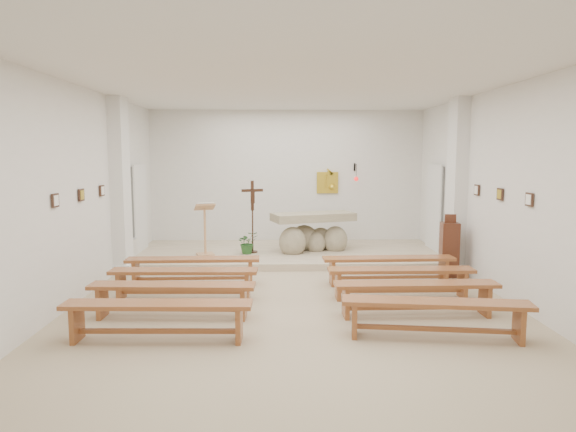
{
  "coord_description": "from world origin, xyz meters",
  "views": [
    {
      "loc": [
        -0.26,
        -8.26,
        2.39
      ],
      "look_at": [
        -0.04,
        1.6,
        1.19
      ],
      "focal_mm": 32.0,
      "sensor_mm": 36.0,
      "label": 1
    }
  ],
  "objects_px": {
    "crucifix_stand": "(253,211)",
    "bench_left_fourth": "(158,312)",
    "altar": "(312,235)",
    "bench_left_third": "(172,292)",
    "bench_right_front": "(388,264)",
    "bench_left_second": "(184,277)",
    "bench_right_fourth": "(436,310)",
    "donation_pedestal": "(449,249)",
    "bench_right_second": "(401,276)",
    "lectern": "(205,229)",
    "bench_right_third": "(416,291)",
    "bench_left_front": "(193,265)"
  },
  "relations": [
    {
      "from": "crucifix_stand",
      "to": "bench_right_front",
      "type": "relative_size",
      "value": 0.68
    },
    {
      "from": "bench_right_front",
      "to": "bench_left_front",
      "type": "bearing_deg",
      "value": 178.05
    },
    {
      "from": "crucifix_stand",
      "to": "bench_left_second",
      "type": "distance_m",
      "value": 3.51
    },
    {
      "from": "donation_pedestal",
      "to": "bench_left_front",
      "type": "distance_m",
      "value": 4.92
    },
    {
      "from": "bench_left_third",
      "to": "bench_right_third",
      "type": "distance_m",
      "value": 3.58
    },
    {
      "from": "bench_right_second",
      "to": "donation_pedestal",
      "type": "bearing_deg",
      "value": 48.79
    },
    {
      "from": "lectern",
      "to": "bench_right_third",
      "type": "height_order",
      "value": "lectern"
    },
    {
      "from": "crucifix_stand",
      "to": "bench_right_third",
      "type": "bearing_deg",
      "value": -76.94
    },
    {
      "from": "donation_pedestal",
      "to": "bench_left_fourth",
      "type": "relative_size",
      "value": 0.51
    },
    {
      "from": "altar",
      "to": "donation_pedestal",
      "type": "xyz_separation_m",
      "value": [
        2.54,
        -1.95,
        0.02
      ]
    },
    {
      "from": "bench_left_second",
      "to": "bench_right_fourth",
      "type": "relative_size",
      "value": 0.99
    },
    {
      "from": "crucifix_stand",
      "to": "bench_right_fourth",
      "type": "relative_size",
      "value": 0.67
    },
    {
      "from": "bench_left_second",
      "to": "bench_left_fourth",
      "type": "xyz_separation_m",
      "value": [
        0.0,
        -1.88,
        0.0
      ]
    },
    {
      "from": "bench_left_fourth",
      "to": "bench_left_second",
      "type": "bearing_deg",
      "value": 91.43
    },
    {
      "from": "crucifix_stand",
      "to": "bench_left_third",
      "type": "bearing_deg",
      "value": -121.47
    },
    {
      "from": "bench_right_second",
      "to": "bench_left_fourth",
      "type": "distance_m",
      "value": 4.04
    },
    {
      "from": "bench_right_fourth",
      "to": "bench_right_third",
      "type": "bearing_deg",
      "value": 97.66
    },
    {
      "from": "bench_left_fourth",
      "to": "lectern",
      "type": "bearing_deg",
      "value": 92.13
    },
    {
      "from": "bench_right_fourth",
      "to": "lectern",
      "type": "bearing_deg",
      "value": 134.52
    },
    {
      "from": "lectern",
      "to": "bench_right_third",
      "type": "bearing_deg",
      "value": -65.51
    },
    {
      "from": "crucifix_stand",
      "to": "bench_right_third",
      "type": "relative_size",
      "value": 0.68
    },
    {
      "from": "bench_right_second",
      "to": "bench_left_fourth",
      "type": "bearing_deg",
      "value": -152.54
    },
    {
      "from": "bench_right_front",
      "to": "bench_right_third",
      "type": "bearing_deg",
      "value": -91.95
    },
    {
      "from": "bench_left_second",
      "to": "bench_right_fourth",
      "type": "height_order",
      "value": "same"
    },
    {
      "from": "bench_right_front",
      "to": "bench_right_second",
      "type": "bearing_deg",
      "value": -91.95
    },
    {
      "from": "bench_right_second",
      "to": "bench_left_third",
      "type": "bearing_deg",
      "value": -165.54
    },
    {
      "from": "crucifix_stand",
      "to": "bench_left_third",
      "type": "height_order",
      "value": "crucifix_stand"
    },
    {
      "from": "bench_left_front",
      "to": "bench_right_third",
      "type": "relative_size",
      "value": 1.0
    },
    {
      "from": "bench_left_third",
      "to": "bench_right_fourth",
      "type": "xyz_separation_m",
      "value": [
        3.58,
        -0.94,
        0.0
      ]
    },
    {
      "from": "bench_right_front",
      "to": "bench_right_second",
      "type": "xyz_separation_m",
      "value": [
        0.0,
        -0.94,
        0.0
      ]
    },
    {
      "from": "lectern",
      "to": "crucifix_stand",
      "type": "relative_size",
      "value": 0.73
    },
    {
      "from": "lectern",
      "to": "donation_pedestal",
      "type": "bearing_deg",
      "value": -34.84
    },
    {
      "from": "altar",
      "to": "lectern",
      "type": "bearing_deg",
      "value": 173.89
    },
    {
      "from": "bench_left_second",
      "to": "bench_right_fourth",
      "type": "bearing_deg",
      "value": -26.45
    },
    {
      "from": "crucifix_stand",
      "to": "bench_left_third",
      "type": "distance_m",
      "value": 4.4
    },
    {
      "from": "crucifix_stand",
      "to": "bench_left_fourth",
      "type": "distance_m",
      "value": 5.31
    },
    {
      "from": "bench_right_third",
      "to": "bench_right_fourth",
      "type": "bearing_deg",
      "value": -90.96
    },
    {
      "from": "crucifix_stand",
      "to": "bench_right_second",
      "type": "xyz_separation_m",
      "value": [
        2.6,
        -3.29,
        -0.72
      ]
    },
    {
      "from": "crucifix_stand",
      "to": "bench_right_front",
      "type": "distance_m",
      "value": 3.58
    },
    {
      "from": "crucifix_stand",
      "to": "bench_left_second",
      "type": "relative_size",
      "value": 0.68
    },
    {
      "from": "lectern",
      "to": "bench_left_second",
      "type": "relative_size",
      "value": 0.49
    },
    {
      "from": "lectern",
      "to": "bench_right_third",
      "type": "xyz_separation_m",
      "value": [
        3.63,
        -3.91,
        -0.36
      ]
    },
    {
      "from": "altar",
      "to": "crucifix_stand",
      "type": "distance_m",
      "value": 1.49
    },
    {
      "from": "bench_right_front",
      "to": "bench_left_second",
      "type": "relative_size",
      "value": 1.0
    },
    {
      "from": "crucifix_stand",
      "to": "bench_right_fourth",
      "type": "bearing_deg",
      "value": -81.81
    },
    {
      "from": "donation_pedestal",
      "to": "bench_right_third",
      "type": "distance_m",
      "value": 2.79
    },
    {
      "from": "altar",
      "to": "lectern",
      "type": "relative_size",
      "value": 1.69
    },
    {
      "from": "bench_right_second",
      "to": "bench_right_third",
      "type": "xyz_separation_m",
      "value": [
        0.0,
        -0.94,
        0.0
      ]
    },
    {
      "from": "lectern",
      "to": "bench_right_second",
      "type": "height_order",
      "value": "lectern"
    },
    {
      "from": "crucifix_stand",
      "to": "donation_pedestal",
      "type": "distance_m",
      "value": 4.33
    }
  ]
}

